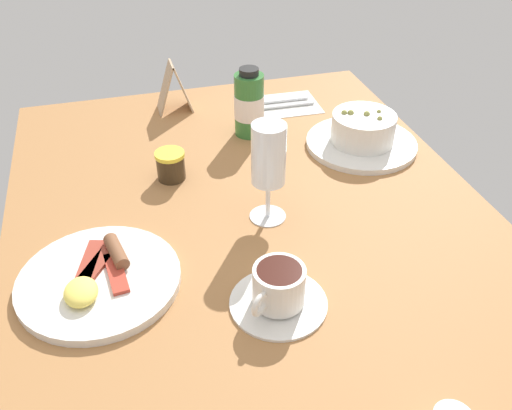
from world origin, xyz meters
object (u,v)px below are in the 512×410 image
at_px(cutlery_setting, 278,105).
at_px(menu_card, 173,87).
at_px(wine_glass, 269,159).
at_px(breakfast_plate, 99,279).
at_px(jam_jar, 171,165).
at_px(sauce_bottle_green, 249,104).
at_px(coffee_cup, 278,290).
at_px(porridge_bowl, 363,132).

relative_size(cutlery_setting, menu_card, 1.64).
bearing_deg(wine_glass, breakfast_plate, 107.61).
height_order(jam_jar, sauce_bottle_green, sauce_bottle_green).
distance_m(coffee_cup, jam_jar, 0.38).
xyz_separation_m(coffee_cup, sauce_bottle_green, (0.50, -0.09, 0.04)).
distance_m(cutlery_setting, menu_card, 0.25).
xyz_separation_m(wine_glass, jam_jar, (0.17, 0.14, -0.09)).
distance_m(wine_glass, menu_card, 0.47).
bearing_deg(porridge_bowl, breakfast_plate, 116.48).
bearing_deg(porridge_bowl, cutlery_setting, 26.12).
height_order(coffee_cup, breakfast_plate, coffee_cup).
xyz_separation_m(jam_jar, breakfast_plate, (-0.26, 0.15, -0.02)).
height_order(porridge_bowl, jam_jar, porridge_bowl).
height_order(sauce_bottle_green, breakfast_plate, sauce_bottle_green).
height_order(porridge_bowl, coffee_cup, porridge_bowl).
relative_size(jam_jar, menu_card, 0.50).
bearing_deg(coffee_cup, cutlery_setting, -17.40).
xyz_separation_m(wine_glass, menu_card, (0.46, 0.09, -0.06)).
distance_m(sauce_bottle_green, menu_card, 0.21).
height_order(jam_jar, breakfast_plate, jam_jar).
bearing_deg(jam_jar, coffee_cup, -165.27).
bearing_deg(breakfast_plate, menu_card, -20.00).
relative_size(porridge_bowl, menu_card, 2.01).
bearing_deg(coffee_cup, jam_jar, 14.73).
relative_size(coffee_cup, wine_glass, 0.79).
bearing_deg(sauce_bottle_green, menu_card, 40.97).
distance_m(porridge_bowl, menu_card, 0.44).
relative_size(porridge_bowl, coffee_cup, 1.62).
bearing_deg(sauce_bottle_green, cutlery_setting, -42.04).
xyz_separation_m(cutlery_setting, wine_glass, (-0.41, 0.15, 0.11)).
relative_size(jam_jar, breakfast_plate, 0.23).
bearing_deg(sauce_bottle_green, wine_glass, 171.07).
xyz_separation_m(coffee_cup, wine_glass, (0.20, -0.05, 0.09)).
height_order(cutlery_setting, sauce_bottle_green, sauce_bottle_green).
relative_size(wine_glass, menu_card, 1.57).
xyz_separation_m(cutlery_setting, breakfast_plate, (-0.50, 0.44, 0.01)).
height_order(cutlery_setting, menu_card, menu_card).
distance_m(breakfast_plate, menu_card, 0.58).
bearing_deg(menu_card, sauce_bottle_green, -139.03).
bearing_deg(porridge_bowl, jam_jar, 92.12).
bearing_deg(breakfast_plate, sauce_bottle_green, -40.87).
bearing_deg(coffee_cup, breakfast_plate, 65.45).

